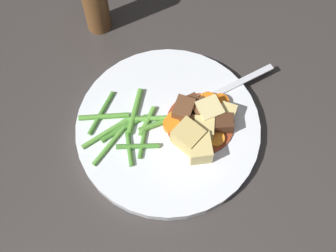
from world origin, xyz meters
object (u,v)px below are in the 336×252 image
(potato_chunk_4, at_px, (200,148))
(fork, at_px, (222,91))
(potato_chunk_0, at_px, (188,137))
(meat_chunk_4, at_px, (200,109))
(potato_chunk_1, at_px, (227,113))
(carrot_slice_4, at_px, (208,103))
(carrot_slice_5, at_px, (177,121))
(carrot_slice_1, at_px, (216,139))
(meat_chunk_3, at_px, (190,104))
(potato_chunk_3, at_px, (203,130))
(meat_chunk_1, at_px, (221,124))
(meat_chunk_2, at_px, (194,131))
(potato_chunk_2, at_px, (209,112))
(carrot_slice_2, at_px, (185,128))
(meat_chunk_0, at_px, (184,110))
(dinner_plate, at_px, (168,128))
(carrot_slice_0, at_px, (220,102))
(carrot_slice_3, at_px, (171,127))

(potato_chunk_4, bearing_deg, fork, 80.39)
(potato_chunk_0, height_order, meat_chunk_4, potato_chunk_0)
(potato_chunk_1, relative_size, fork, 0.17)
(carrot_slice_4, xyz_separation_m, carrot_slice_5, (-0.04, -0.04, -0.00))
(carrot_slice_1, xyz_separation_m, carrot_slice_5, (-0.06, 0.02, 0.00))
(potato_chunk_0, distance_m, meat_chunk_3, 0.06)
(potato_chunk_3, xyz_separation_m, meat_chunk_3, (-0.03, 0.04, -0.00))
(carrot_slice_4, distance_m, meat_chunk_3, 0.03)
(potato_chunk_0, bearing_deg, meat_chunk_1, 36.04)
(potato_chunk_1, bearing_deg, carrot_slice_4, 158.39)
(potato_chunk_0, relative_size, potato_chunk_1, 1.61)
(meat_chunk_1, xyz_separation_m, meat_chunk_2, (-0.04, -0.02, -0.00))
(potato_chunk_2, relative_size, meat_chunk_1, 1.04)
(carrot_slice_2, distance_m, meat_chunk_0, 0.03)
(dinner_plate, distance_m, meat_chunk_1, 0.08)
(carrot_slice_2, bearing_deg, potato_chunk_4, -49.40)
(dinner_plate, relative_size, carrot_slice_2, 11.22)
(meat_chunk_0, distance_m, meat_chunk_4, 0.03)
(potato_chunk_2, bearing_deg, potato_chunk_0, -115.90)
(potato_chunk_1, height_order, potato_chunk_4, potato_chunk_4)
(carrot_slice_2, relative_size, potato_chunk_1, 1.05)
(potato_chunk_1, bearing_deg, carrot_slice_2, -148.91)
(dinner_plate, xyz_separation_m, potato_chunk_0, (0.03, -0.02, 0.03))
(dinner_plate, relative_size, carrot_slice_4, 8.15)
(potato_chunk_2, relative_size, potato_chunk_3, 1.16)
(potato_chunk_4, distance_m, meat_chunk_1, 0.05)
(carrot_slice_0, distance_m, carrot_slice_2, 0.07)
(dinner_plate, xyz_separation_m, potato_chunk_3, (0.05, -0.00, 0.02))
(potato_chunk_3, bearing_deg, carrot_slice_3, -177.10)
(dinner_plate, xyz_separation_m, meat_chunk_4, (0.04, 0.03, 0.02))
(carrot_slice_2, relative_size, carrot_slice_5, 0.80)
(dinner_plate, height_order, carrot_slice_0, carrot_slice_0)
(potato_chunk_3, bearing_deg, dinner_plate, 177.72)
(carrot_slice_4, bearing_deg, potato_chunk_4, -89.89)
(carrot_slice_0, xyz_separation_m, carrot_slice_3, (-0.07, -0.06, 0.00))
(carrot_slice_0, relative_size, potato_chunk_1, 1.09)
(meat_chunk_0, bearing_deg, carrot_slice_3, -116.52)
(carrot_slice_5, distance_m, potato_chunk_0, 0.04)
(carrot_slice_4, relative_size, meat_chunk_2, 1.01)
(carrot_slice_5, distance_m, potato_chunk_1, 0.08)
(potato_chunk_4, relative_size, fork, 0.27)
(carrot_slice_1, distance_m, meat_chunk_3, 0.07)
(carrot_slice_2, distance_m, carrot_slice_3, 0.02)
(meat_chunk_1, bearing_deg, carrot_slice_3, -166.28)
(carrot_slice_4, height_order, meat_chunk_4, meat_chunk_4)
(potato_chunk_3, height_order, meat_chunk_1, potato_chunk_3)
(potato_chunk_0, bearing_deg, carrot_slice_1, 15.10)
(carrot_slice_5, bearing_deg, carrot_slice_3, -119.03)
(carrot_slice_2, bearing_deg, carrot_slice_3, -169.96)
(potato_chunk_1, distance_m, meat_chunk_2, 0.06)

